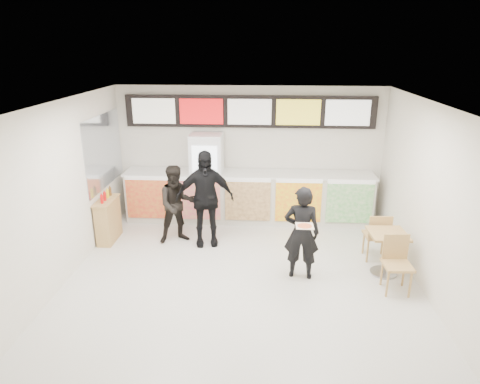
# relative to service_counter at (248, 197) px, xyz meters

# --- Properties ---
(floor) EXTENTS (7.00, 7.00, 0.00)m
(floor) POSITION_rel_service_counter_xyz_m (-0.00, -3.09, -0.57)
(floor) COLOR beige
(floor) RESTS_ON ground
(ceiling) EXTENTS (7.00, 7.00, 0.00)m
(ceiling) POSITION_rel_service_counter_xyz_m (-0.00, -3.09, 2.43)
(ceiling) COLOR white
(ceiling) RESTS_ON wall_back
(wall_back) EXTENTS (6.00, 0.00, 6.00)m
(wall_back) POSITION_rel_service_counter_xyz_m (-0.00, 0.41, 0.93)
(wall_back) COLOR silver
(wall_back) RESTS_ON floor
(wall_left) EXTENTS (0.00, 7.00, 7.00)m
(wall_left) POSITION_rel_service_counter_xyz_m (-3.00, -3.09, 0.93)
(wall_left) COLOR silver
(wall_left) RESTS_ON floor
(wall_right) EXTENTS (0.00, 7.00, 7.00)m
(wall_right) POSITION_rel_service_counter_xyz_m (3.00, -3.09, 0.93)
(wall_right) COLOR silver
(wall_right) RESTS_ON floor
(service_counter) EXTENTS (5.56, 0.77, 1.14)m
(service_counter) POSITION_rel_service_counter_xyz_m (0.00, 0.00, 0.00)
(service_counter) COLOR silver
(service_counter) RESTS_ON floor
(menu_board) EXTENTS (5.50, 0.14, 0.70)m
(menu_board) POSITION_rel_service_counter_xyz_m (0.00, 0.32, 1.88)
(menu_board) COLOR black
(menu_board) RESTS_ON wall_back
(drinks_fridge) EXTENTS (0.70, 0.67, 2.00)m
(drinks_fridge) POSITION_rel_service_counter_xyz_m (-0.93, 0.02, 0.43)
(drinks_fridge) COLOR white
(drinks_fridge) RESTS_ON floor
(mirror_panel) EXTENTS (0.01, 2.00, 1.50)m
(mirror_panel) POSITION_rel_service_counter_xyz_m (-2.99, -0.64, 1.18)
(mirror_panel) COLOR #B2B7BF
(mirror_panel) RESTS_ON wall_left
(customer_main) EXTENTS (0.64, 0.46, 1.65)m
(customer_main) POSITION_rel_service_counter_xyz_m (1.01, -2.46, 0.25)
(customer_main) COLOR black
(customer_main) RESTS_ON floor
(customer_left) EXTENTS (0.95, 0.86, 1.61)m
(customer_left) POSITION_rel_service_counter_xyz_m (-1.39, -1.18, 0.23)
(customer_left) COLOR black
(customer_left) RESTS_ON floor
(customer_mid) EXTENTS (1.21, 0.67, 1.95)m
(customer_mid) POSITION_rel_service_counter_xyz_m (-0.81, -1.26, 0.40)
(customer_mid) COLOR black
(customer_mid) RESTS_ON floor
(pizza_slice) EXTENTS (0.36, 0.36, 0.02)m
(pizza_slice) POSITION_rel_service_counter_xyz_m (1.01, -2.91, 0.58)
(pizza_slice) COLOR beige
(pizza_slice) RESTS_ON customer_main
(cafe_table) EXTENTS (0.66, 1.62, 0.93)m
(cafe_table) POSITION_rel_service_counter_xyz_m (2.50, -2.28, -0.03)
(cafe_table) COLOR tan
(cafe_table) RESTS_ON floor
(condiment_ledge) EXTENTS (0.32, 0.79, 1.06)m
(condiment_ledge) POSITION_rel_service_counter_xyz_m (-2.82, -1.23, -0.12)
(condiment_ledge) COLOR tan
(condiment_ledge) RESTS_ON floor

